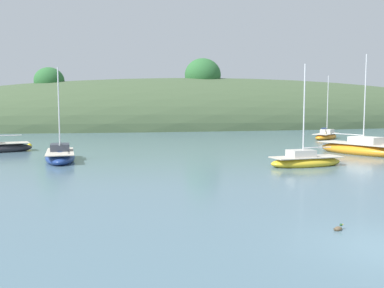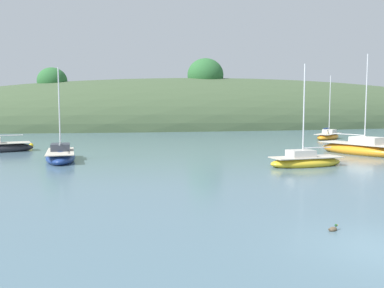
{
  "view_description": "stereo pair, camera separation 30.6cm",
  "coord_description": "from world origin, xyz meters",
  "px_view_note": "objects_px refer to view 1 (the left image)",
  "views": [
    {
      "loc": [
        -8.25,
        -8.78,
        3.84
      ],
      "look_at": [
        0.0,
        20.0,
        1.2
      ],
      "focal_mm": 37.72,
      "sensor_mm": 36.0,
      "label": 1
    },
    {
      "loc": [
        -7.96,
        -8.86,
        3.84
      ],
      "look_at": [
        0.0,
        20.0,
        1.2
      ],
      "focal_mm": 37.72,
      "sensor_mm": 36.0,
      "label": 2
    }
  ],
  "objects_px": {
    "sailboat_red_portside": "(360,149)",
    "duck_lone_left": "(338,229)",
    "sailboat_navy_dinghy": "(60,156)",
    "mooring_buoy_channel": "(30,146)",
    "sailboat_teal_outer": "(306,161)",
    "sailboat_yellow_far": "(326,136)",
    "mooring_buoy_inner": "(339,144)"
  },
  "relations": [
    {
      "from": "sailboat_yellow_far",
      "to": "sailboat_navy_dinghy",
      "type": "distance_m",
      "value": 34.27
    },
    {
      "from": "sailboat_teal_outer",
      "to": "sailboat_yellow_far",
      "type": "bearing_deg",
      "value": 52.76
    },
    {
      "from": "mooring_buoy_channel",
      "to": "mooring_buoy_inner",
      "type": "xyz_separation_m",
      "value": [
        30.9,
        -7.42,
        0.0
      ]
    },
    {
      "from": "mooring_buoy_channel",
      "to": "duck_lone_left",
      "type": "height_order",
      "value": "mooring_buoy_channel"
    },
    {
      "from": "mooring_buoy_channel",
      "to": "duck_lone_left",
      "type": "relative_size",
      "value": 1.28
    },
    {
      "from": "sailboat_red_portside",
      "to": "duck_lone_left",
      "type": "distance_m",
      "value": 23.63
    },
    {
      "from": "sailboat_teal_outer",
      "to": "sailboat_navy_dinghy",
      "type": "distance_m",
      "value": 17.46
    },
    {
      "from": "sailboat_red_portside",
      "to": "sailboat_yellow_far",
      "type": "bearing_deg",
      "value": 64.77
    },
    {
      "from": "sailboat_teal_outer",
      "to": "mooring_buoy_inner",
      "type": "distance_m",
      "value": 16.92
    },
    {
      "from": "sailboat_teal_outer",
      "to": "duck_lone_left",
      "type": "xyz_separation_m",
      "value": [
        -6.81,
        -12.91,
        -0.28
      ]
    },
    {
      "from": "sailboat_yellow_far",
      "to": "sailboat_red_portside",
      "type": "bearing_deg",
      "value": -115.23
    },
    {
      "from": "sailboat_navy_dinghy",
      "to": "mooring_buoy_channel",
      "type": "bearing_deg",
      "value": 105.2
    },
    {
      "from": "sailboat_yellow_far",
      "to": "duck_lone_left",
      "type": "distance_m",
      "value": 40.34
    },
    {
      "from": "sailboat_navy_dinghy",
      "to": "sailboat_red_portside",
      "type": "relative_size",
      "value": 0.82
    },
    {
      "from": "sailboat_teal_outer",
      "to": "duck_lone_left",
      "type": "bearing_deg",
      "value": -117.79
    },
    {
      "from": "sailboat_red_portside",
      "to": "mooring_buoy_channel",
      "type": "height_order",
      "value": "sailboat_red_portside"
    },
    {
      "from": "sailboat_yellow_far",
      "to": "duck_lone_left",
      "type": "height_order",
      "value": "sailboat_yellow_far"
    },
    {
      "from": "sailboat_yellow_far",
      "to": "sailboat_red_portside",
      "type": "distance_m",
      "value": 17.05
    },
    {
      "from": "sailboat_navy_dinghy",
      "to": "mooring_buoy_channel",
      "type": "relative_size",
      "value": 13.03
    },
    {
      "from": "sailboat_yellow_far",
      "to": "duck_lone_left",
      "type": "relative_size",
      "value": 19.4
    },
    {
      "from": "sailboat_navy_dinghy",
      "to": "duck_lone_left",
      "type": "height_order",
      "value": "sailboat_navy_dinghy"
    },
    {
      "from": "duck_lone_left",
      "to": "mooring_buoy_channel",
      "type": "bearing_deg",
      "value": 110.94
    },
    {
      "from": "sailboat_yellow_far",
      "to": "sailboat_red_portside",
      "type": "xyz_separation_m",
      "value": [
        -7.26,
        -15.42,
        0.07
      ]
    },
    {
      "from": "sailboat_red_portside",
      "to": "duck_lone_left",
      "type": "xyz_separation_m",
      "value": [
        -15.19,
        -18.09,
        -0.38
      ]
    },
    {
      "from": "sailboat_navy_dinghy",
      "to": "duck_lone_left",
      "type": "xyz_separation_m",
      "value": [
        9.09,
        -20.13,
        -0.31
      ]
    },
    {
      "from": "sailboat_red_portside",
      "to": "mooring_buoy_channel",
      "type": "relative_size",
      "value": 15.9
    },
    {
      "from": "sailboat_yellow_far",
      "to": "duck_lone_left",
      "type": "xyz_separation_m",
      "value": [
        -22.46,
        -33.51,
        -0.32
      ]
    },
    {
      "from": "mooring_buoy_channel",
      "to": "duck_lone_left",
      "type": "distance_m",
      "value": 34.95
    },
    {
      "from": "sailboat_teal_outer",
      "to": "sailboat_navy_dinghy",
      "type": "bearing_deg",
      "value": 155.59
    },
    {
      "from": "mooring_buoy_inner",
      "to": "sailboat_red_portside",
      "type": "bearing_deg",
      "value": -114.2
    },
    {
      "from": "sailboat_navy_dinghy",
      "to": "duck_lone_left",
      "type": "relative_size",
      "value": 16.74
    },
    {
      "from": "sailboat_red_portside",
      "to": "duck_lone_left",
      "type": "bearing_deg",
      "value": -130.03
    }
  ]
}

